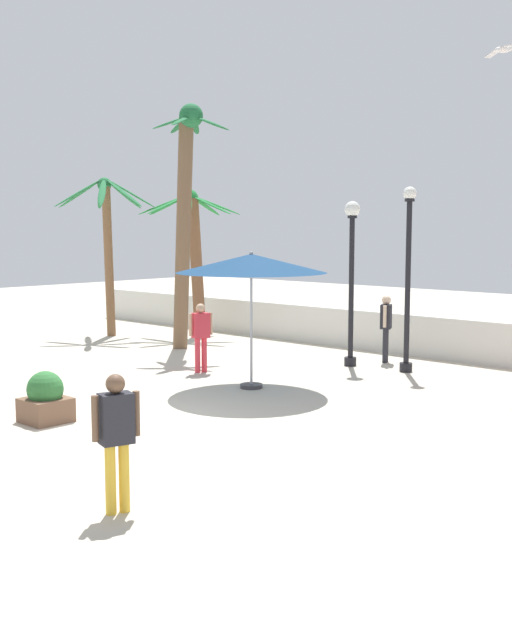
{
  "coord_description": "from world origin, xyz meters",
  "views": [
    {
      "loc": [
        10.33,
        -7.91,
        3.18
      ],
      "look_at": [
        0.0,
        3.15,
        1.4
      ],
      "focal_mm": 44.04,
      "sensor_mm": 36.0,
      "label": 1
    }
  ],
  "objects_px": {
    "planter": "(45,399)",
    "guest_0": "(116,430)",
    "palm_tree_0": "(193,241)",
    "palm_tree_3": "(185,206)",
    "guest_1": "(201,331)",
    "guest_2": "(386,322)",
    "lamp_post_0": "(408,274)",
    "seagull_0": "(503,49)",
    "lamp_post_1": "(352,267)",
    "palm_tree_2": "(107,232)",
    "patio_umbrella_0": "(251,264)"
  },
  "relations": [
    {
      "from": "guest_0",
      "to": "palm_tree_3",
      "type": "bearing_deg",
      "value": 134.38
    },
    {
      "from": "palm_tree_0",
      "to": "palm_tree_3",
      "type": "xyz_separation_m",
      "value": [
        1.88,
        -1.99,
        0.97
      ]
    },
    {
      "from": "palm_tree_2",
      "to": "palm_tree_3",
      "type": "xyz_separation_m",
      "value": [
        3.67,
        -0.22,
        0.7
      ]
    },
    {
      "from": "guest_2",
      "to": "planter",
      "type": "distance_m",
      "value": 8.75
    },
    {
      "from": "palm_tree_3",
      "to": "planter",
      "type": "distance_m",
      "value": 8.66
    },
    {
      "from": "guest_2",
      "to": "planter",
      "type": "bearing_deg",
      "value": -95.51
    },
    {
      "from": "palm_tree_0",
      "to": "palm_tree_3",
      "type": "distance_m",
      "value": 2.91
    },
    {
      "from": "lamp_post_1",
      "to": "guest_2",
      "type": "height_order",
      "value": "lamp_post_1"
    },
    {
      "from": "patio_umbrella_0",
      "to": "palm_tree_3",
      "type": "distance_m",
      "value": 5.49
    },
    {
      "from": "patio_umbrella_0",
      "to": "lamp_post_1",
      "type": "height_order",
      "value": "lamp_post_1"
    },
    {
      "from": "palm_tree_2",
      "to": "guest_2",
      "type": "bearing_deg",
      "value": 10.76
    },
    {
      "from": "palm_tree_0",
      "to": "lamp_post_1",
      "type": "distance_m",
      "value": 6.63
    },
    {
      "from": "patio_umbrella_0",
      "to": "palm_tree_3",
      "type": "relative_size",
      "value": 0.47
    },
    {
      "from": "seagull_0",
      "to": "palm_tree_2",
      "type": "bearing_deg",
      "value": -174.23
    },
    {
      "from": "palm_tree_2",
      "to": "palm_tree_0",
      "type": "bearing_deg",
      "value": 44.68
    },
    {
      "from": "lamp_post_1",
      "to": "guest_1",
      "type": "distance_m",
      "value": 3.77
    },
    {
      "from": "lamp_post_0",
      "to": "seagull_0",
      "type": "xyz_separation_m",
      "value": [
        1.91,
        0.26,
        4.52
      ]
    },
    {
      "from": "palm_tree_2",
      "to": "planter",
      "type": "relative_size",
      "value": 5.46
    },
    {
      "from": "palm_tree_0",
      "to": "lamp_post_0",
      "type": "relative_size",
      "value": 1.06
    },
    {
      "from": "lamp_post_0",
      "to": "seagull_0",
      "type": "distance_m",
      "value": 4.91
    },
    {
      "from": "guest_1",
      "to": "lamp_post_1",
      "type": "bearing_deg",
      "value": 56.78
    },
    {
      "from": "seagull_0",
      "to": "planter",
      "type": "height_order",
      "value": "seagull_0"
    },
    {
      "from": "patio_umbrella_0",
      "to": "seagull_0",
      "type": "height_order",
      "value": "seagull_0"
    },
    {
      "from": "guest_0",
      "to": "guest_1",
      "type": "height_order",
      "value": "guest_0"
    },
    {
      "from": "guest_0",
      "to": "planter",
      "type": "xyz_separation_m",
      "value": [
        -4.23,
        1.73,
        -0.57
      ]
    },
    {
      "from": "lamp_post_1",
      "to": "guest_0",
      "type": "height_order",
      "value": "lamp_post_1"
    },
    {
      "from": "lamp_post_1",
      "to": "guest_0",
      "type": "relative_size",
      "value": 2.39
    },
    {
      "from": "palm_tree_2",
      "to": "seagull_0",
      "type": "height_order",
      "value": "seagull_0"
    },
    {
      "from": "seagull_0",
      "to": "palm_tree_0",
      "type": "bearing_deg",
      "value": 176.5
    },
    {
      "from": "palm_tree_0",
      "to": "lamp_post_1",
      "type": "relative_size",
      "value": 1.14
    },
    {
      "from": "seagull_0",
      "to": "lamp_post_1",
      "type": "bearing_deg",
      "value": -171.73
    },
    {
      "from": "lamp_post_1",
      "to": "guest_2",
      "type": "distance_m",
      "value": 1.67
    },
    {
      "from": "palm_tree_2",
      "to": "planter",
      "type": "xyz_separation_m",
      "value": [
        7.81,
        -7.04,
        -2.67
      ]
    },
    {
      "from": "guest_1",
      "to": "planter",
      "type": "distance_m",
      "value": 5.04
    },
    {
      "from": "lamp_post_0",
      "to": "lamp_post_1",
      "type": "distance_m",
      "value": 1.38
    },
    {
      "from": "palm_tree_2",
      "to": "guest_0",
      "type": "bearing_deg",
      "value": -36.08
    },
    {
      "from": "planter",
      "to": "guest_0",
      "type": "bearing_deg",
      "value": -22.21
    },
    {
      "from": "palm_tree_3",
      "to": "lamp_post_0",
      "type": "relative_size",
      "value": 1.55
    },
    {
      "from": "seagull_0",
      "to": "planter",
      "type": "bearing_deg",
      "value": -114.72
    },
    {
      "from": "palm_tree_2",
      "to": "palm_tree_3",
      "type": "distance_m",
      "value": 3.75
    },
    {
      "from": "lamp_post_0",
      "to": "guest_0",
      "type": "xyz_separation_m",
      "value": [
        2.36,
        -9.69,
        -1.23
      ]
    },
    {
      "from": "patio_umbrella_0",
      "to": "palm_tree_2",
      "type": "xyz_separation_m",
      "value": [
        -8.39,
        2.73,
        0.58
      ]
    },
    {
      "from": "palm_tree_2",
      "to": "seagull_0",
      "type": "bearing_deg",
      "value": 5.77
    },
    {
      "from": "palm_tree_0",
      "to": "seagull_0",
      "type": "xyz_separation_m",
      "value": [
        9.8,
        -0.6,
        3.92
      ]
    },
    {
      "from": "lamp_post_1",
      "to": "guest_0",
      "type": "bearing_deg",
      "value": -68.54
    },
    {
      "from": "guest_0",
      "to": "seagull_0",
      "type": "xyz_separation_m",
      "value": [
        -0.45,
        9.94,
        5.75
      ]
    },
    {
      "from": "guest_2",
      "to": "palm_tree_0",
      "type": "bearing_deg",
      "value": 178.93
    },
    {
      "from": "palm_tree_0",
      "to": "guest_1",
      "type": "relative_size",
      "value": 2.82
    },
    {
      "from": "guest_0",
      "to": "guest_1",
      "type": "bearing_deg",
      "value": 130.83
    },
    {
      "from": "palm_tree_0",
      "to": "lamp_post_1",
      "type": "bearing_deg",
      "value": -9.36
    }
  ]
}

